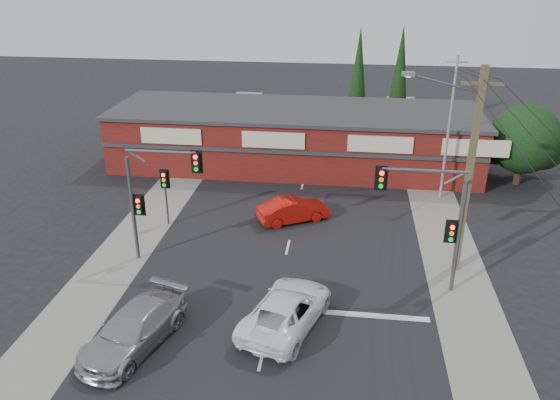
# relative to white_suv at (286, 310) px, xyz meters

# --- Properties ---
(ground) EXTENTS (120.00, 120.00, 0.00)m
(ground) POSITION_rel_white_suv_xyz_m (-0.70, 2.58, -0.75)
(ground) COLOR black
(ground) RESTS_ON ground
(road_strip) EXTENTS (14.00, 70.00, 0.01)m
(road_strip) POSITION_rel_white_suv_xyz_m (-0.70, 7.58, -0.75)
(road_strip) COLOR black
(road_strip) RESTS_ON ground
(verge_left) EXTENTS (3.00, 70.00, 0.02)m
(verge_left) POSITION_rel_white_suv_xyz_m (-9.20, 7.58, -0.74)
(verge_left) COLOR gray
(verge_left) RESTS_ON ground
(verge_right) EXTENTS (3.00, 70.00, 0.02)m
(verge_right) POSITION_rel_white_suv_xyz_m (7.80, 7.58, -0.74)
(verge_right) COLOR gray
(verge_right) RESTS_ON ground
(stop_line) EXTENTS (6.50, 0.35, 0.01)m
(stop_line) POSITION_rel_white_suv_xyz_m (2.80, 1.08, -0.74)
(stop_line) COLOR silver
(stop_line) RESTS_ON ground
(white_suv) EXTENTS (4.02, 5.92, 1.51)m
(white_suv) POSITION_rel_white_suv_xyz_m (0.00, 0.00, 0.00)
(white_suv) COLOR white
(white_suv) RESTS_ON ground
(silver_suv) EXTENTS (3.63, 5.75, 1.55)m
(silver_suv) POSITION_rel_white_suv_xyz_m (-5.81, -2.07, 0.02)
(silver_suv) COLOR #A0A3A6
(silver_suv) RESTS_ON ground
(red_sedan) EXTENTS (4.39, 3.29, 1.38)m
(red_sedan) POSITION_rel_white_suv_xyz_m (-0.76, 9.92, -0.06)
(red_sedan) COLOR #B2120A
(red_sedan) RESTS_ON ground
(lane_dashes) EXTENTS (0.12, 41.34, 0.01)m
(lane_dashes) POSITION_rel_white_suv_xyz_m (-0.70, 4.45, -0.74)
(lane_dashes) COLOR silver
(lane_dashes) RESTS_ON ground
(shop_building) EXTENTS (27.30, 8.40, 4.22)m
(shop_building) POSITION_rel_white_suv_xyz_m (-1.70, 19.56, 1.38)
(shop_building) COLOR #531310
(shop_building) RESTS_ON ground
(tree_cluster) EXTENTS (5.90, 5.10, 5.50)m
(tree_cluster) POSITION_rel_white_suv_xyz_m (13.99, 18.02, 2.14)
(tree_cluster) COLOR #2D2116
(tree_cluster) RESTS_ON ground
(conifer_near) EXTENTS (1.80, 1.80, 9.25)m
(conifer_near) POSITION_rel_white_suv_xyz_m (2.80, 26.58, 4.73)
(conifer_near) COLOR #2D2116
(conifer_near) RESTS_ON ground
(conifer_far) EXTENTS (1.80, 1.80, 9.25)m
(conifer_far) POSITION_rel_white_suv_xyz_m (6.30, 28.58, 4.73)
(conifer_far) COLOR #2D2116
(conifer_far) RESTS_ON ground
(traffic_mast_left) EXTENTS (3.77, 0.27, 5.97)m
(traffic_mast_left) POSITION_rel_white_suv_xyz_m (-7.13, 4.58, 3.18)
(traffic_mast_left) COLOR #47494C
(traffic_mast_left) RESTS_ON ground
(traffic_mast_right) EXTENTS (3.96, 0.27, 5.97)m
(traffic_mast_right) POSITION_rel_white_suv_xyz_m (6.16, 3.58, 3.19)
(traffic_mast_right) COLOR #47494C
(traffic_mast_right) RESTS_ON ground
(pedestal_signal) EXTENTS (0.55, 0.27, 3.38)m
(pedestal_signal) POSITION_rel_white_suv_xyz_m (-7.90, 8.58, 1.65)
(pedestal_signal) COLOR #47494C
(pedestal_signal) RESTS_ON ground
(utility_pole) EXTENTS (4.38, 0.59, 10.00)m
(utility_pole) POSITION_rel_white_suv_xyz_m (7.66, 5.56, 4.64)
(utility_pole) COLOR brown
(utility_pole) RESTS_ON ground
(steel_pole) EXTENTS (1.20, 0.16, 9.00)m
(steel_pole) POSITION_rel_white_suv_xyz_m (8.30, 14.58, 3.95)
(steel_pole) COLOR gray
(steel_pole) RESTS_ON ground
(power_lines) EXTENTS (2.01, 29.00, 1.22)m
(power_lines) POSITION_rel_white_suv_xyz_m (7.77, 0.11, 8.29)
(power_lines) COLOR black
(power_lines) RESTS_ON ground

